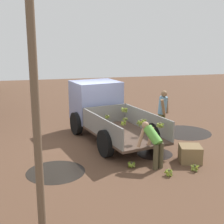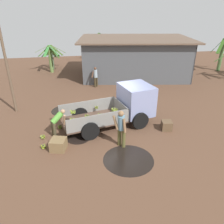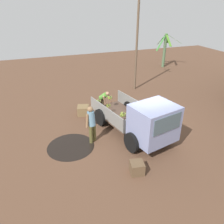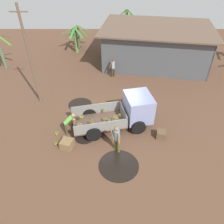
% 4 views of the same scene
% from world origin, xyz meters
% --- Properties ---
extents(ground, '(36.00, 36.00, 0.00)m').
position_xyz_m(ground, '(0.00, 0.00, 0.00)').
color(ground, brown).
extents(mud_patch_0, '(1.64, 1.64, 0.01)m').
position_xyz_m(mud_patch_0, '(-2.66, 1.58, 0.00)').
color(mud_patch_0, black).
rests_on(mud_patch_0, ground).
extents(mud_patch_1, '(2.07, 2.07, 0.01)m').
position_xyz_m(mud_patch_1, '(-0.09, -3.65, 0.00)').
color(mud_patch_1, black).
rests_on(mud_patch_1, ground).
extents(mud_patch_2, '(1.15, 1.15, 0.01)m').
position_xyz_m(mud_patch_2, '(-2.02, -1.62, 0.00)').
color(mud_patch_2, black).
rests_on(mud_patch_2, ground).
extents(cargo_truck, '(4.94, 2.79, 1.99)m').
position_xyz_m(cargo_truck, '(0.66, -0.42, 1.04)').
color(cargo_truck, '#4F3A2E').
rests_on(cargo_truck, ground).
extents(warehouse_shed, '(10.41, 8.02, 3.23)m').
position_xyz_m(warehouse_shed, '(3.92, 8.21, 2.37)').
color(warehouse_shed, '#4F5357').
rests_on(warehouse_shed, ground).
extents(utility_pole, '(1.02, 0.14, 6.40)m').
position_xyz_m(utility_pole, '(-5.52, 2.02, 3.30)').
color(utility_pole, brown).
rests_on(utility_pole, ground).
extents(banana_palm_0, '(2.23, 2.21, 2.50)m').
position_xyz_m(banana_palm_0, '(-3.98, 10.60, 1.33)').
color(banana_palm_0, olive).
rests_on(banana_palm_0, ground).
extents(banana_palm_3, '(1.94, 2.45, 3.05)m').
position_xyz_m(banana_palm_3, '(-9.90, 7.12, 1.64)').
color(banana_palm_3, '#536F4B').
rests_on(banana_palm_3, ground).
extents(banana_palm_5, '(2.44, 2.15, 2.99)m').
position_xyz_m(banana_palm_5, '(1.23, 15.33, 1.71)').
color(banana_palm_5, '#536945').
rests_on(banana_palm_5, ground).
extents(banana_palm_6, '(2.59, 2.31, 2.33)m').
position_xyz_m(banana_palm_6, '(-3.92, 11.77, 1.32)').
color(banana_palm_6, '#506244').
rests_on(banana_palm_6, ground).
extents(person_foreground_visitor, '(0.62, 0.56, 1.74)m').
position_xyz_m(person_foreground_visitor, '(-0.18, -2.64, 0.97)').
color(person_foreground_visitor, brown).
rests_on(person_foreground_visitor, ground).
extents(person_worker_loading, '(0.77, 0.74, 1.28)m').
position_xyz_m(person_worker_loading, '(-2.94, -1.19, 0.76)').
color(person_worker_loading, '#4A432C').
rests_on(person_worker_loading, ground).
extents(person_bystander_near_shed, '(0.56, 0.46, 1.54)m').
position_xyz_m(person_bystander_near_shed, '(-0.35, 5.61, 0.85)').
color(person_bystander_near_shed, '#3C321E').
rests_on(person_bystander_near_shed, ground).
extents(banana_bunch_on_ground_0, '(0.23, 0.23, 0.20)m').
position_xyz_m(banana_bunch_on_ground_0, '(-2.89, -0.57, 0.10)').
color(banana_bunch_on_ground_0, '#403A2A').
rests_on(banana_bunch_on_ground_0, ground).
extents(banana_bunch_on_ground_1, '(0.24, 0.24, 0.19)m').
position_xyz_m(banana_bunch_on_ground_1, '(-3.66, -1.38, 0.10)').
color(banana_bunch_on_ground_1, brown).
rests_on(banana_bunch_on_ground_1, ground).
extents(banana_bunch_on_ground_2, '(0.25, 0.24, 0.20)m').
position_xyz_m(banana_bunch_on_ground_2, '(-3.55, -2.21, 0.11)').
color(banana_bunch_on_ground_2, brown).
rests_on(banana_bunch_on_ground_2, ground).
extents(wooden_crate_0, '(0.78, 0.78, 0.50)m').
position_xyz_m(wooden_crate_0, '(-2.88, -2.41, 0.25)').
color(wooden_crate_0, brown).
rests_on(wooden_crate_0, ground).
extents(wooden_crate_1, '(0.58, 0.58, 0.47)m').
position_xyz_m(wooden_crate_1, '(2.39, -1.64, 0.24)').
color(wooden_crate_1, brown).
rests_on(wooden_crate_1, ground).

